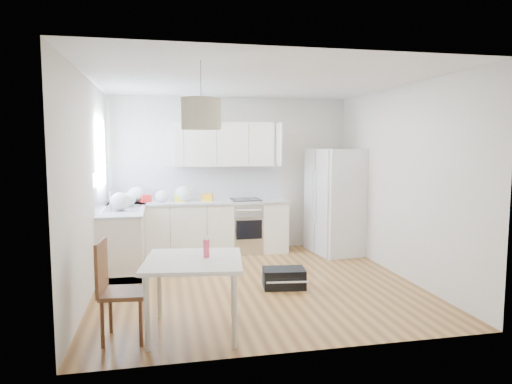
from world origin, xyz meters
TOP-DOWN VIEW (x-y plane):
  - floor at (0.00, 0.00)m, footprint 4.20×4.20m
  - ceiling at (0.00, 0.00)m, footprint 4.20×4.20m
  - wall_back at (0.00, 2.10)m, footprint 4.20×0.00m
  - wall_left at (-2.10, 0.00)m, footprint 0.00×4.20m
  - wall_right at (2.10, 0.00)m, footprint 0.00×4.20m
  - window_glassblock at (-2.09, 1.15)m, footprint 0.02×1.00m
  - cabinets_back at (-0.60, 1.80)m, footprint 3.00×0.60m
  - cabinets_left at (-1.80, 1.20)m, footprint 0.60×1.80m
  - counter_back at (-0.60, 1.80)m, footprint 3.02×0.64m
  - counter_left at (-1.80, 1.20)m, footprint 0.64×1.82m
  - backsplash_back at (-0.60, 2.09)m, footprint 3.00×0.01m
  - backsplash_left at (-2.09, 1.20)m, footprint 0.01×1.80m
  - upper_cabinets at (-0.15, 1.94)m, footprint 1.70×0.32m
  - range_oven at (0.20, 1.80)m, footprint 0.50×0.61m
  - sink at (-1.80, 1.15)m, footprint 0.50×0.80m
  - refrigerator at (1.73, 1.42)m, footprint 0.97×1.01m
  - dining_table at (-0.93, -1.45)m, footprint 1.07×1.07m
  - dining_chair at (-1.60, -1.50)m, footprint 0.45×0.45m
  - drink_bottle at (-0.80, -1.40)m, footprint 0.07×0.07m
  - gym_bag at (0.33, -0.26)m, footprint 0.58×0.42m
  - pendant_lamp at (-0.82, -1.32)m, footprint 0.50×0.50m
  - grocery_bag_a at (-1.64, 1.86)m, footprint 0.29×0.24m
  - grocery_bag_b at (-1.22, 1.76)m, footprint 0.22×0.19m
  - grocery_bag_c at (-0.86, 1.84)m, footprint 0.28×0.24m
  - grocery_bag_d at (-1.74, 1.40)m, footprint 0.23×0.20m
  - grocery_bag_e at (-1.81, 0.94)m, footprint 0.29×0.25m
  - snack_orange at (-0.46, 1.77)m, footprint 0.20×0.15m
  - snack_yellow at (-0.94, 1.82)m, footprint 0.17×0.12m
  - snack_red at (-1.49, 1.84)m, footprint 0.20×0.19m

SIDE VIEW (x-z plane):
  - floor at x=0.00m, z-range 0.00..0.00m
  - gym_bag at x=0.33m, z-range 0.00..0.25m
  - cabinets_back at x=-0.60m, z-range 0.00..0.88m
  - cabinets_left at x=-1.80m, z-range 0.00..0.88m
  - range_oven at x=0.20m, z-range 0.00..0.88m
  - dining_chair at x=-1.60m, z-range 0.00..0.98m
  - dining_table at x=-0.93m, z-range 0.29..1.04m
  - drink_bottle at x=-0.80m, z-range 0.75..0.96m
  - counter_back at x=-0.60m, z-range 0.88..0.92m
  - counter_left at x=-1.80m, z-range 0.88..0.92m
  - refrigerator at x=1.73m, z-range 0.00..1.80m
  - sink at x=-1.80m, z-range 0.84..0.99m
  - snack_yellow at x=-0.94m, z-range 0.92..1.03m
  - snack_red at x=-1.49m, z-range 0.92..1.04m
  - snack_orange at x=-0.46m, z-range 0.92..1.04m
  - grocery_bag_b at x=-1.22m, z-range 0.92..1.12m
  - grocery_bag_d at x=-1.74m, z-range 0.92..1.13m
  - grocery_bag_c at x=-0.86m, z-range 0.92..1.18m
  - grocery_bag_a at x=-1.64m, z-range 0.92..1.18m
  - grocery_bag_e at x=-1.81m, z-range 0.92..1.18m
  - backsplash_back at x=-0.60m, z-range 0.92..1.50m
  - backsplash_left at x=-2.09m, z-range 0.92..1.50m
  - wall_back at x=0.00m, z-range -0.75..3.45m
  - wall_left at x=-2.10m, z-range -0.75..3.45m
  - wall_right at x=2.10m, z-range -0.75..3.45m
  - window_glassblock at x=-2.09m, z-range 1.25..2.25m
  - upper_cabinets at x=-0.15m, z-range 1.50..2.25m
  - pendant_lamp at x=-0.82m, z-range 2.03..2.33m
  - ceiling at x=0.00m, z-range 2.70..2.70m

